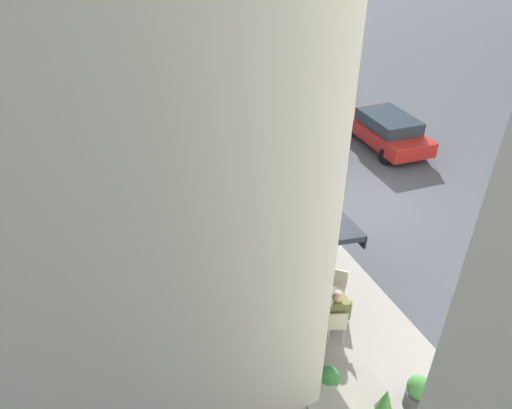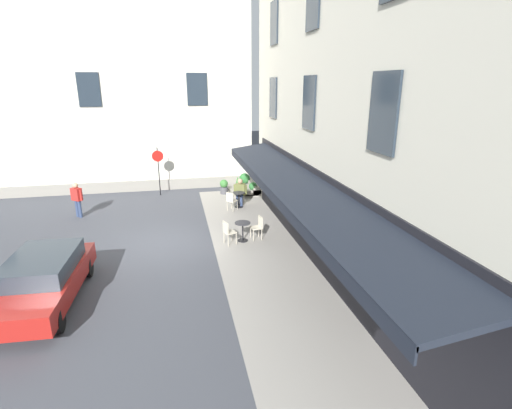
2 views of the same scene
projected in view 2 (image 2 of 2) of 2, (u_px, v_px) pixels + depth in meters
name	position (u px, v px, depth m)	size (l,w,h in m)	color
ground_plane	(164.00, 243.00, 14.61)	(70.00, 70.00, 0.00)	#42444C
sidewalk_cafe_terrace	(272.00, 274.00, 12.25)	(20.50, 3.20, 0.01)	gray
cafe_building_facade	(498.00, 19.00, 10.52)	(20.00, 10.70, 15.00)	beige
corner_building_facade	(101.00, 55.00, 23.79)	(10.12, 17.00, 15.00)	silver
back_alley_steps	(250.00, 187.00, 21.61)	(2.40, 1.75, 0.60)	gray
cafe_table_near_entrance	(243.00, 229.00, 14.72)	(0.60, 0.60, 0.75)	black
cafe_chair_cream_corner_right	(228.00, 231.00, 14.38)	(0.51, 0.51, 0.91)	beige
cafe_chair_cream_back_row	(258.00, 225.00, 14.91)	(0.45, 0.45, 0.91)	beige
cafe_table_streetside	(239.00, 198.00, 18.76)	(0.60, 0.60, 0.75)	black
cafe_chair_cream_corner_left	(231.00, 200.00, 18.24)	(0.57, 0.57, 0.91)	beige
cafe_chair_cream_under_awning	(241.00, 193.00, 19.34)	(0.51, 0.51, 0.91)	beige
seated_companion_in_olive	(240.00, 191.00, 19.09)	(0.63, 0.65, 1.32)	navy
walking_pedestrian_in_red	(77.00, 197.00, 17.25)	(0.50, 0.54, 1.61)	navy
no_parking_sign	(158.00, 163.00, 20.39)	(0.10, 0.59, 2.60)	black
potted_plant_mid_terrace	(245.00, 180.00, 21.92)	(0.61, 0.61, 0.94)	#4C4C51
potted_plant_by_steps	(238.00, 185.00, 21.29)	(0.36, 0.36, 0.93)	#2D2D33
potted_plant_under_sign	(253.00, 189.00, 20.63)	(0.44, 0.44, 0.77)	#2D2D33
potted_plant_entrance_left	(224.00, 186.00, 21.12)	(0.44, 0.44, 0.79)	#4C4C51
parked_car_red	(43.00, 279.00, 10.50)	(4.38, 2.01, 1.33)	#A81E19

